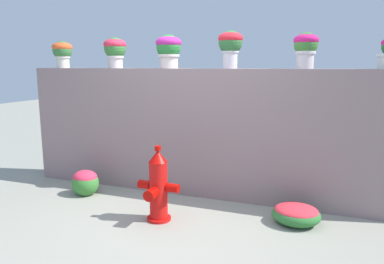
% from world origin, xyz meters
% --- Properties ---
extents(ground_plane, '(24.00, 24.00, 0.00)m').
position_xyz_m(ground_plane, '(0.00, 0.00, 0.00)').
color(ground_plane, gray).
extents(stone_wall, '(4.90, 0.40, 1.65)m').
position_xyz_m(stone_wall, '(0.00, 1.07, 0.82)').
color(stone_wall, gray).
rests_on(stone_wall, ground).
extents(potted_plant_0, '(0.29, 0.29, 0.39)m').
position_xyz_m(potted_plant_0, '(-2.13, 1.07, 1.88)').
color(potted_plant_0, silver).
rests_on(potted_plant_0, stone_wall).
extents(potted_plant_1, '(0.31, 0.31, 0.42)m').
position_xyz_m(potted_plant_1, '(-1.25, 1.08, 1.90)').
color(potted_plant_1, silver).
rests_on(potted_plant_1, stone_wall).
extents(potted_plant_2, '(0.33, 0.33, 0.43)m').
position_xyz_m(potted_plant_2, '(-0.42, 1.04, 1.90)').
color(potted_plant_2, beige).
rests_on(potted_plant_2, stone_wall).
extents(potted_plant_3, '(0.30, 0.30, 0.46)m').
position_xyz_m(potted_plant_3, '(0.39, 1.07, 1.94)').
color(potted_plant_3, silver).
rests_on(potted_plant_3, stone_wall).
extents(potted_plant_4, '(0.28, 0.28, 0.41)m').
position_xyz_m(potted_plant_4, '(1.27, 1.07, 1.90)').
color(potted_plant_4, silver).
rests_on(potted_plant_4, stone_wall).
extents(fire_hydrant, '(0.47, 0.38, 0.84)m').
position_xyz_m(fire_hydrant, '(-0.13, 0.06, 0.38)').
color(fire_hydrant, red).
rests_on(fire_hydrant, ground).
extents(flower_bush_left, '(0.52, 0.47, 0.22)m').
position_xyz_m(flower_bush_left, '(1.30, 0.49, 0.11)').
color(flower_bush_left, '#2F7031').
rests_on(flower_bush_left, ground).
extents(flower_bush_right, '(0.36, 0.33, 0.35)m').
position_xyz_m(flower_bush_right, '(-1.39, 0.46, 0.18)').
color(flower_bush_right, '#397E33').
rests_on(flower_bush_right, ground).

